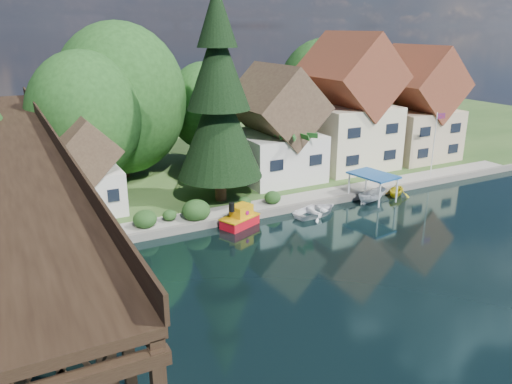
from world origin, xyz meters
TOP-DOWN VIEW (x-y plane):
  - ground at (0.00, 0.00)m, footprint 140.00×140.00m
  - bank at (0.00, 34.00)m, footprint 140.00×52.00m
  - seawall at (4.00, 8.00)m, footprint 60.00×0.40m
  - promenade at (6.00, 9.30)m, footprint 50.00×2.60m
  - trestle_bridge at (-16.00, 5.17)m, footprint 4.12×44.18m
  - house_left at (7.00, 16.00)m, footprint 7.64×8.64m
  - house_center at (16.00, 16.50)m, footprint 8.65×9.18m
  - house_right at (25.00, 16.00)m, footprint 8.15×8.64m
  - shed at (-11.00, 14.50)m, footprint 5.09×5.40m
  - bg_trees at (1.00, 21.25)m, footprint 49.90×13.30m
  - shrubs at (-4.60, 9.26)m, footprint 15.76×2.47m
  - conifer at (-0.47, 12.26)m, footprint 7.15×7.15m
  - palm_tree at (7.21, 12.48)m, footprint 4.46×4.46m
  - flagpole at (21.09, 8.99)m, footprint 1.01×0.18m
  - tugboat at (-1.08, 7.22)m, footprint 3.48×2.74m
  - boat_white_a at (5.59, 6.52)m, footprint 4.75×3.80m
  - boat_canopy at (11.69, 6.85)m, footprint 3.37×4.36m
  - boat_yellow at (14.77, 7.07)m, footprint 3.51×3.37m

SIDE VIEW (x-z plane):
  - ground at x=0.00m, z-range 0.00..0.00m
  - bank at x=0.00m, z-range 0.00..0.50m
  - seawall at x=4.00m, z-range 0.00..0.62m
  - boat_white_a at x=5.59m, z-range 0.00..0.88m
  - promenade at x=6.00m, z-range 0.50..0.56m
  - tugboat at x=-1.08m, z-range -0.45..1.78m
  - boat_yellow at x=14.77m, z-range 0.00..1.43m
  - boat_canopy at x=11.69m, z-range -0.18..2.39m
  - shrubs at x=-4.60m, z-range 0.38..2.08m
  - shed at x=-11.00m, z-range -0.10..7.75m
  - flagpole at x=21.09m, z-range 1.23..7.66m
  - house_left at x=7.00m, z-range -0.37..10.65m
  - palm_tree at x=7.21m, z-range 2.57..8.11m
  - trestle_bridge at x=-16.00m, z-range 0.70..10.00m
  - house_right at x=25.00m, z-range -0.45..12.00m
  - house_center at x=16.00m, z-range -0.53..13.36m
  - bg_trees at x=1.00m, z-range 2.00..12.57m
  - conifer at x=-0.47m, z-range 0.17..17.77m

